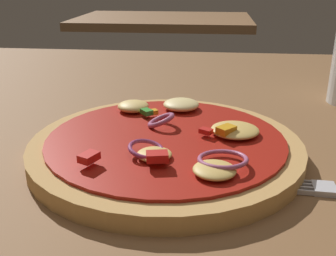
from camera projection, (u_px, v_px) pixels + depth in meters
name	position (u px, v px, depth m)	size (l,w,h in m)	color
dining_table	(143.00, 172.00, 0.38)	(1.14, 1.08, 0.03)	brown
pizza	(167.00, 145.00, 0.38)	(0.26, 0.26, 0.03)	tan
background_table	(164.00, 21.00, 1.55)	(0.66, 0.45, 0.03)	brown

